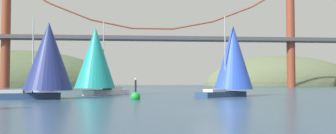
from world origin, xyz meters
The scene contains 9 objects.
ground_plane centered at (0.00, 0.00, 0.00)m, with size 360.00×360.00×0.00m, color #2D4760.
headland_right centered at (60.00, 135.00, 0.00)m, with size 69.73×44.00×27.27m, color #5B6647.
headland_left centered at (-55.00, 135.00, 0.00)m, with size 79.36×44.00×30.58m, color #4C5B3D.
suspension_bridge centered at (0.00, 95.00, 16.91)m, with size 130.60×6.00×35.56m.
sailboat_red_spinnaker centered at (-24.65, 55.86, 4.09)m, with size 4.84×7.53×9.13m.
sailboat_navy_sail centered at (-15.56, 18.01, 4.77)m, with size 9.70×6.54×9.43m.
sailboat_blue_spinnaker centered at (7.84, 23.50, 5.08)m, with size 9.56×8.58×10.83m.
sailboat_teal_sail centered at (-11.18, 28.41, 5.23)m, with size 8.88×10.17×11.02m.
channel_buoy centered at (-5.33, 15.49, 0.37)m, with size 1.10×1.10×2.64m.
Camera 1 is at (-5.14, -25.08, 2.02)m, focal length 38.84 mm.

